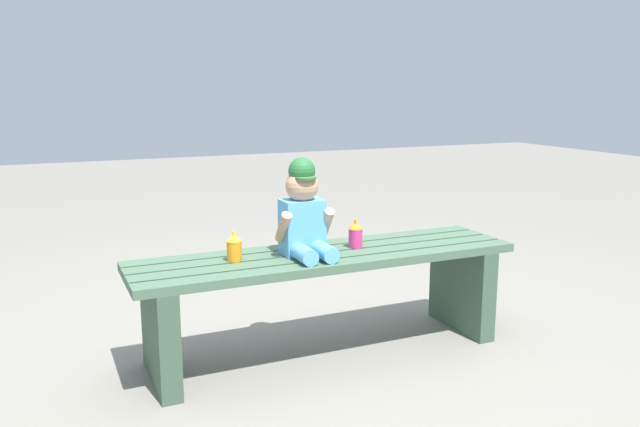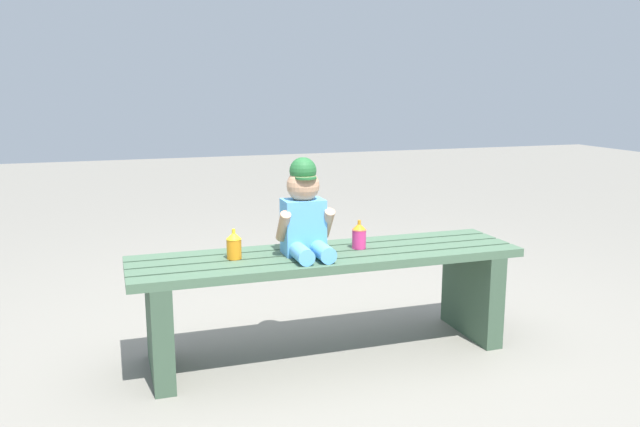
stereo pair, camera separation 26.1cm
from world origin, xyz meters
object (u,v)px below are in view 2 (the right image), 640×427
(sippy_cup_left, at_px, (234,245))
(park_bench, at_px, (328,285))
(child_figure, at_px, (304,213))
(sippy_cup_right, at_px, (359,235))

(sippy_cup_left, bearing_deg, park_bench, -3.47)
(child_figure, relative_size, sippy_cup_left, 3.26)
(park_bench, height_order, sippy_cup_left, sippy_cup_left)
(child_figure, xyz_separation_m, sippy_cup_right, (0.25, 0.03, -0.12))
(park_bench, distance_m, sippy_cup_left, 0.44)
(child_figure, height_order, sippy_cup_right, child_figure)
(park_bench, relative_size, child_figure, 4.08)
(park_bench, xyz_separation_m, child_figure, (-0.10, -0.00, 0.32))
(park_bench, xyz_separation_m, sippy_cup_right, (0.15, 0.02, 0.20))
(child_figure, distance_m, sippy_cup_right, 0.28)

